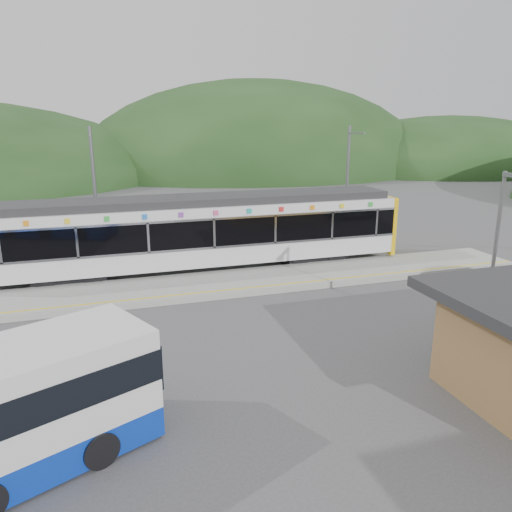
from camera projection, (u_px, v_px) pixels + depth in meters
name	position (u px, v px, depth m)	size (l,w,h in m)	color
ground	(286.00, 308.00, 20.01)	(120.00, 120.00, 0.00)	#4C4C4F
hills	(359.00, 261.00, 26.67)	(146.00, 149.00, 26.00)	#1E3D19
platform	(261.00, 280.00, 23.01)	(26.00, 3.20, 0.30)	#9E9E99
yellow_line	(270.00, 285.00, 21.77)	(26.00, 0.10, 0.01)	yellow
train	(198.00, 231.00, 24.30)	(20.44, 3.01, 3.74)	black
catenary_mast_west	(95.00, 195.00, 24.89)	(0.18, 1.80, 7.00)	slate
catenary_mast_east	(347.00, 185.00, 28.96)	(0.18, 1.80, 7.00)	slate
lamp_post	(499.00, 245.00, 15.81)	(0.37, 1.04, 5.77)	slate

